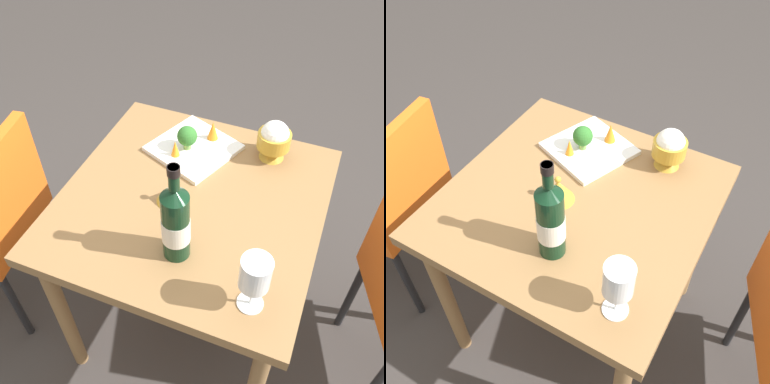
# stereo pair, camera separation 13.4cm
# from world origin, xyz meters

# --- Properties ---
(ground_plane) EXTENTS (8.00, 8.00, 0.00)m
(ground_plane) POSITION_xyz_m (0.00, 0.00, 0.00)
(ground_plane) COLOR #383330
(dining_table) EXTENTS (0.79, 0.79, 0.73)m
(dining_table) POSITION_xyz_m (0.00, 0.00, 0.63)
(dining_table) COLOR olive
(dining_table) RESTS_ON ground_plane
(wine_bottle) EXTENTS (0.08, 0.08, 0.32)m
(wine_bottle) POSITION_xyz_m (-0.20, -0.04, 0.86)
(wine_bottle) COLOR black
(wine_bottle) RESTS_ON dining_table
(wine_glass) EXTENTS (0.08, 0.08, 0.18)m
(wine_glass) POSITION_xyz_m (-0.28, -0.27, 0.86)
(wine_glass) COLOR white
(wine_glass) RESTS_ON dining_table
(rice_bowl) EXTENTS (0.11, 0.11, 0.14)m
(rice_bowl) POSITION_xyz_m (0.28, -0.18, 0.80)
(rice_bowl) COLOR gold
(rice_bowl) RESTS_ON dining_table
(rice_bowl_lid) EXTENTS (0.10, 0.10, 0.09)m
(rice_bowl_lid) POSITION_xyz_m (-0.03, 0.05, 0.77)
(rice_bowl_lid) COLOR gold
(rice_bowl_lid) RESTS_ON dining_table
(serving_plate) EXTENTS (0.33, 0.33, 0.02)m
(serving_plate) POSITION_xyz_m (0.22, 0.08, 0.74)
(serving_plate) COLOR white
(serving_plate) RESTS_ON dining_table
(broccoli_floret) EXTENTS (0.07, 0.07, 0.09)m
(broccoli_floret) POSITION_xyz_m (0.20, 0.10, 0.80)
(broccoli_floret) COLOR #729E4C
(broccoli_floret) RESTS_ON serving_plate
(carrot_garnish_left) EXTENTS (0.03, 0.03, 0.06)m
(carrot_garnish_left) POSITION_xyz_m (0.15, 0.12, 0.77)
(carrot_garnish_left) COLOR orange
(carrot_garnish_left) RESTS_ON serving_plate
(carrot_garnish_right) EXTENTS (0.04, 0.04, 0.07)m
(carrot_garnish_right) POSITION_xyz_m (0.28, 0.04, 0.78)
(carrot_garnish_right) COLOR orange
(carrot_garnish_right) RESTS_ON serving_plate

